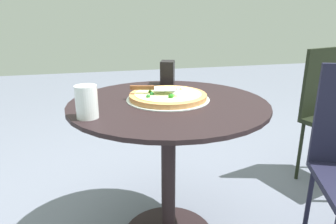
{
  "coord_description": "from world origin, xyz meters",
  "views": [
    {
      "loc": [
        0.32,
        1.29,
        1.12
      ],
      "look_at": [
        -0.01,
        -0.03,
        0.68
      ],
      "focal_mm": 32.55,
      "sensor_mm": 36.0,
      "label": 1
    }
  ],
  "objects_px": {
    "patio_table": "(168,141)",
    "pizza_on_tray": "(168,96)",
    "pizza_server": "(153,88)",
    "drinking_cup": "(87,102)",
    "patio_chair_near": "(333,108)",
    "napkin_dispenser": "(168,73)"
  },
  "relations": [
    {
      "from": "pizza_on_tray",
      "to": "pizza_server",
      "type": "bearing_deg",
      "value": -15.4
    },
    {
      "from": "pizza_on_tray",
      "to": "drinking_cup",
      "type": "xyz_separation_m",
      "value": [
        0.36,
        0.18,
        0.05
      ]
    },
    {
      "from": "patio_table",
      "to": "pizza_on_tray",
      "type": "bearing_deg",
      "value": -100.57
    },
    {
      "from": "patio_chair_near",
      "to": "patio_table",
      "type": "bearing_deg",
      "value": 14.83
    },
    {
      "from": "patio_table",
      "to": "pizza_server",
      "type": "bearing_deg",
      "value": -39.88
    },
    {
      "from": "pizza_server",
      "to": "patio_chair_near",
      "type": "relative_size",
      "value": 0.24
    },
    {
      "from": "patio_table",
      "to": "patio_chair_near",
      "type": "bearing_deg",
      "value": -165.17
    },
    {
      "from": "patio_table",
      "to": "drinking_cup",
      "type": "bearing_deg",
      "value": 22.52
    },
    {
      "from": "patio_table",
      "to": "napkin_dispenser",
      "type": "distance_m",
      "value": 0.45
    },
    {
      "from": "napkin_dispenser",
      "to": "patio_chair_near",
      "type": "xyz_separation_m",
      "value": [
        -1.12,
        0.03,
        -0.28
      ]
    },
    {
      "from": "pizza_on_tray",
      "to": "napkin_dispenser",
      "type": "relative_size",
      "value": 2.96
    },
    {
      "from": "pizza_on_tray",
      "to": "patio_chair_near",
      "type": "xyz_separation_m",
      "value": [
        -1.2,
        -0.29,
        -0.23
      ]
    },
    {
      "from": "pizza_on_tray",
      "to": "pizza_server",
      "type": "distance_m",
      "value": 0.08
    },
    {
      "from": "pizza_server",
      "to": "napkin_dispenser",
      "type": "xyz_separation_m",
      "value": [
        -0.14,
        -0.3,
        0.01
      ]
    },
    {
      "from": "patio_table",
      "to": "pizza_on_tray",
      "type": "distance_m",
      "value": 0.21
    },
    {
      "from": "drinking_cup",
      "to": "pizza_on_tray",
      "type": "bearing_deg",
      "value": -153.58
    },
    {
      "from": "patio_table",
      "to": "drinking_cup",
      "type": "relative_size",
      "value": 7.18
    },
    {
      "from": "pizza_server",
      "to": "napkin_dispenser",
      "type": "bearing_deg",
      "value": -115.38
    },
    {
      "from": "patio_table",
      "to": "pizza_on_tray",
      "type": "relative_size",
      "value": 2.35
    },
    {
      "from": "pizza_server",
      "to": "napkin_dispenser",
      "type": "relative_size",
      "value": 1.66
    },
    {
      "from": "drinking_cup",
      "to": "patio_chair_near",
      "type": "distance_m",
      "value": 1.65
    },
    {
      "from": "patio_table",
      "to": "patio_chair_near",
      "type": "distance_m",
      "value": 1.25
    }
  ]
}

